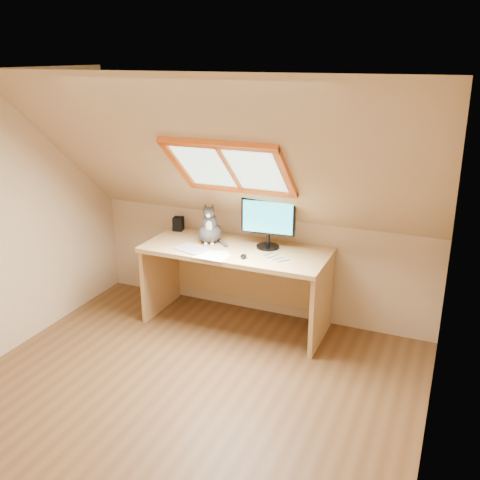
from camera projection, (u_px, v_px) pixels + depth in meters
The scene contains 10 objects.
ground at pixel (175, 407), 4.01m from camera, with size 3.50×3.50×0.00m, color brown.
room_shell at pixel (159, 229), 3.46m from camera, with size 3.52×3.52×2.41m.
desk at pixel (239, 268), 5.12m from camera, with size 1.74×0.76×0.79m.
monitor at pixel (268, 220), 4.90m from camera, with size 0.51×0.21×0.47m.
cat at pixel (210, 228), 5.08m from camera, with size 0.29×0.32×0.40m.
desk_speaker at pixel (178, 224), 5.46m from camera, with size 0.10×0.10×0.14m, color black.
graphics_tablet at pixel (192, 249), 4.94m from camera, with size 0.28×0.20×0.01m, color #B2B2B7.
mouse at pixel (243, 256), 4.73m from camera, with size 0.06×0.10×0.03m, color black.
papers at pixel (207, 254), 4.82m from camera, with size 0.33×0.27×0.00m.
cables at pixel (265, 257), 4.76m from camera, with size 0.51×0.26×0.01m.
Camera 1 is at (1.77, -2.91, 2.51)m, focal length 40.00 mm.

